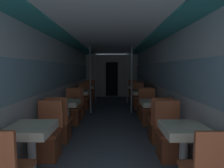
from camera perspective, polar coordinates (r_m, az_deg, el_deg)
wall_left at (r=5.27m, az=-15.70°, el=1.02°), size 0.05×10.28×2.23m
wall_right at (r=5.23m, az=14.90°, el=1.00°), size 0.05×10.28×2.23m
ceiling_panel at (r=5.11m, az=-0.47°, el=13.79°), size 2.77×10.28×0.07m
bulkhead_far at (r=9.28m, az=-0.06°, el=2.71°), size 2.72×0.09×2.23m
dining_table_left_0 at (r=2.66m, az=-24.91°, el=-14.64°), size 0.57×0.57×0.75m
chair_left_far_0 at (r=3.26m, az=-20.20°, el=-17.00°), size 0.43×0.43×0.95m
dining_table_left_1 at (r=4.28m, az=-14.56°, el=-6.84°), size 0.57×0.57×0.75m
chair_left_near_1 at (r=3.84m, az=-16.70°, el=-13.49°), size 0.43×0.43×0.95m
chair_left_far_1 at (r=4.90m, az=-12.73°, el=-9.32°), size 0.43×0.43×0.95m
dining_table_left_2 at (r=6.00m, az=-10.15°, el=-3.33°), size 0.57×0.57×0.75m
chair_left_near_2 at (r=5.51m, az=-11.19°, el=-7.66°), size 0.43×0.43×0.95m
chair_left_far_2 at (r=6.61m, az=-9.19°, el=-5.49°), size 0.43×0.43×0.95m
support_pole_left_2 at (r=5.90m, az=-7.09°, el=1.30°), size 0.05×0.05×2.23m
dining_table_left_3 at (r=7.75m, az=-7.73°, el=-1.39°), size 0.57×0.57×0.75m
chair_left_near_3 at (r=7.24m, az=-8.34°, el=-4.54°), size 0.43×0.43×0.95m
chair_left_far_3 at (r=8.36m, az=-7.15°, el=-3.23°), size 0.43×0.43×0.95m
support_pole_left_3 at (r=7.67m, az=-5.35°, el=2.20°), size 0.05×0.05×2.23m
dining_table_right_0 at (r=2.60m, az=22.51°, el=-15.02°), size 0.57×0.57×0.75m
chair_right_far_0 at (r=3.21m, az=18.30°, el=-17.29°), size 0.43×0.43×0.95m
dining_table_right_1 at (r=4.24m, az=13.35°, el=-6.92°), size 0.57×0.57×0.75m
chair_right_near_1 at (r=3.80m, az=15.21°, el=-13.66°), size 0.43×0.43×0.95m
chair_right_far_1 at (r=4.86m, az=11.75°, el=-9.40°), size 0.43×0.43×0.95m
dining_table_right_2 at (r=5.98m, az=9.51°, el=-3.36°), size 0.57×0.57×0.75m
chair_right_near_2 at (r=5.48m, az=10.41°, el=-7.71°), size 0.43×0.43×0.95m
chair_right_far_2 at (r=6.59m, az=8.69°, el=-5.52°), size 0.43×0.43×0.95m
support_pole_right_2 at (r=5.88m, az=6.43°, el=1.30°), size 0.05×0.05×2.23m
dining_table_right_3 at (r=7.73m, az=7.42°, el=-1.40°), size 0.57×0.57×0.75m
chair_right_near_3 at (r=7.22m, az=7.95°, el=-4.57°), size 0.43×0.43×0.95m
chair_right_far_3 at (r=8.34m, az=6.92°, el=-3.25°), size 0.43×0.43×0.95m
support_pole_right_3 at (r=7.66m, az=5.03°, el=2.20°), size 0.05×0.05×2.23m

